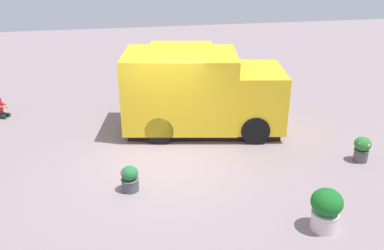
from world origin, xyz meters
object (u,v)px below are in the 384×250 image
(planter_flowering_near, at_px, (362,148))
(planter_flowering_side, at_px, (326,209))
(food_truck, at_px, (200,94))
(planter_flowering_far, at_px, (130,178))

(planter_flowering_near, xyz_separation_m, planter_flowering_side, (2.34, 2.47, 0.11))
(food_truck, distance_m, planter_flowering_far, 4.00)
(planter_flowering_far, bearing_deg, food_truck, -126.39)
(planter_flowering_near, bearing_deg, food_truck, -37.54)
(planter_flowering_near, xyz_separation_m, planter_flowering_far, (6.07, 0.27, -0.06))
(food_truck, relative_size, planter_flowering_side, 5.56)
(food_truck, distance_m, planter_flowering_side, 5.57)
(food_truck, xyz_separation_m, planter_flowering_near, (-3.75, 2.88, -0.78))
(food_truck, relative_size, planter_flowering_far, 8.08)
(planter_flowering_near, bearing_deg, planter_flowering_side, 46.63)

